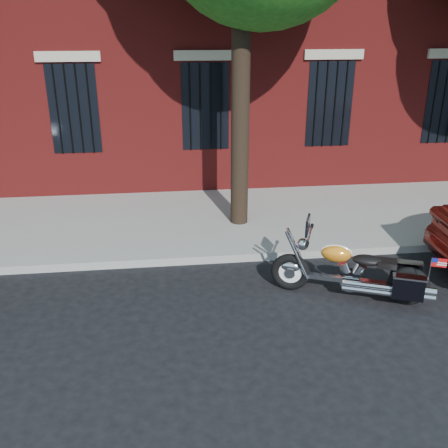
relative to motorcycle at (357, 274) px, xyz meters
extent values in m
plane|color=black|center=(-1.90, 0.16, -0.43)|extent=(120.00, 120.00, 0.00)
cube|color=gray|center=(-1.90, 1.54, -0.36)|extent=(40.00, 0.16, 0.15)
cube|color=gray|center=(-1.90, 3.42, -0.36)|extent=(40.00, 3.60, 0.15)
cube|color=black|center=(-1.90, 5.27, 1.77)|extent=(1.10, 0.14, 2.00)
cube|color=#B2A893|center=(-1.90, 5.24, 2.92)|extent=(1.40, 0.20, 0.22)
cylinder|color=black|center=(-1.90, 5.19, 1.77)|extent=(0.04, 0.04, 2.00)
cylinder|color=black|center=(-1.40, 3.06, 2.07)|extent=(0.36, 0.36, 5.00)
torus|color=black|center=(-0.96, 0.38, -0.11)|extent=(0.64, 0.37, 0.64)
torus|color=black|center=(0.72, -0.28, -0.11)|extent=(0.64, 0.37, 0.64)
cylinder|color=white|center=(-0.96, 0.38, -0.11)|extent=(0.46, 0.23, 0.47)
cylinder|color=white|center=(0.72, -0.28, -0.11)|extent=(0.46, 0.23, 0.47)
ellipsoid|color=white|center=(-0.96, 0.38, -0.02)|extent=(0.36, 0.24, 0.18)
ellipsoid|color=orange|center=(0.72, -0.28, 0.00)|extent=(0.36, 0.25, 0.18)
cube|color=white|center=(-0.12, 0.05, -0.13)|extent=(1.36, 0.61, 0.08)
cylinder|color=white|center=(-0.07, 0.03, -0.15)|extent=(0.35, 0.27, 0.30)
cylinder|color=white|center=(0.30, -0.30, -0.14)|extent=(1.13, 0.52, 0.09)
ellipsoid|color=orange|center=(-0.31, 0.13, 0.31)|extent=(0.54, 0.42, 0.27)
ellipsoid|color=black|center=(0.13, -0.05, 0.25)|extent=(0.53, 0.42, 0.15)
cube|color=black|center=(0.78, -0.04, -0.01)|extent=(0.48, 0.31, 0.36)
cube|color=black|center=(0.60, -0.50, -0.01)|extent=(0.48, 0.31, 0.36)
cylinder|color=white|center=(-0.71, 0.29, 0.57)|extent=(0.30, 0.70, 0.03)
sphere|color=white|center=(-0.80, 0.32, 0.40)|extent=(0.25, 0.25, 0.19)
cube|color=black|center=(-0.74, 0.30, 0.72)|extent=(0.18, 0.37, 0.27)
cube|color=red|center=(0.91, -0.66, 0.47)|extent=(0.20, 0.09, 0.13)
camera|label=1|loc=(-2.86, -6.58, 3.65)|focal=40.00mm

